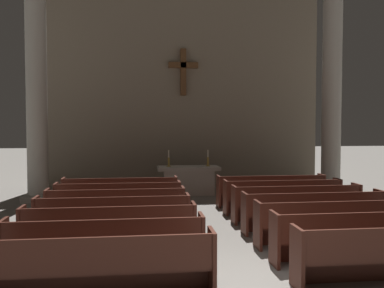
{
  "coord_description": "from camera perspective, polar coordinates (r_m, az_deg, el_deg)",
  "views": [
    {
      "loc": [
        -1.67,
        -5.97,
        2.48
      ],
      "look_at": [
        0.0,
        7.65,
        1.85
      ],
      "focal_mm": 39.15,
      "sensor_mm": 36.0,
      "label": 1
    }
  ],
  "objects": [
    {
      "name": "pew_left_row_2",
      "position": [
        7.3,
        -11.76,
        -13.34
      ],
      "size": [
        3.31,
        0.5,
        0.95
      ],
      "color": "#4C2319",
      "rests_on": "ground"
    },
    {
      "name": "pew_left_row_5",
      "position": [
        10.4,
        -10.29,
        -8.51
      ],
      "size": [
        3.31,
        0.5,
        0.95
      ],
      "color": "#4C2319",
      "rests_on": "ground"
    },
    {
      "name": "pew_left_row_4",
      "position": [
        9.36,
        -10.67,
        -9.76
      ],
      "size": [
        3.31,
        0.5,
        0.95
      ],
      "color": "#4C2319",
      "rests_on": "ground"
    },
    {
      "name": "pew_right_row_2",
      "position": [
        8.28,
        22.19,
        -11.56
      ],
      "size": [
        3.31,
        0.5,
        0.95
      ],
      "color": "#4C2319",
      "rests_on": "ground"
    },
    {
      "name": "altar",
      "position": [
        14.88,
        -0.49,
        -4.88
      ],
      "size": [
        2.2,
        0.9,
        1.01
      ],
      "color": "#A8A399",
      "rests_on": "ground"
    },
    {
      "name": "pew_right_row_3",
      "position": [
        9.19,
        18.91,
        -10.09
      ],
      "size": [
        3.31,
        0.5,
        0.95
      ],
      "color": "#4C2319",
      "rests_on": "ground"
    },
    {
      "name": "apse_with_cross",
      "position": [
        16.86,
        -1.29,
        8.27
      ],
      "size": [
        11.04,
        0.47,
        8.27
      ],
      "color": "gray",
      "rests_on": "ground"
    },
    {
      "name": "pew_right_row_5",
      "position": [
        11.1,
        14.07,
        -7.83
      ],
      "size": [
        3.31,
        0.5,
        0.95
      ],
      "color": "#4C2319",
      "rests_on": "ground"
    },
    {
      "name": "pew_right_row_6",
      "position": [
        12.09,
        12.25,
        -6.96
      ],
      "size": [
        3.31,
        0.5,
        0.95
      ],
      "color": "#4C2319",
      "rests_on": "ground"
    },
    {
      "name": "pew_left_row_3",
      "position": [
        8.33,
        -11.14,
        -11.33
      ],
      "size": [
        3.31,
        0.5,
        0.95
      ],
      "color": "#4C2319",
      "rests_on": "ground"
    },
    {
      "name": "pew_right_row_4",
      "position": [
        10.14,
        16.26,
        -8.86
      ],
      "size": [
        3.31,
        0.5,
        0.95
      ],
      "color": "#4C2319",
      "rests_on": "ground"
    },
    {
      "name": "pew_right_row_7",
      "position": [
        13.08,
        10.7,
        -6.21
      ],
      "size": [
        3.31,
        0.5,
        0.95
      ],
      "color": "#4C2319",
      "rests_on": "ground"
    },
    {
      "name": "pew_left_row_6",
      "position": [
        11.44,
        -9.98,
        -7.48
      ],
      "size": [
        3.31,
        0.5,
        0.95
      ],
      "color": "#4C2319",
      "rests_on": "ground"
    },
    {
      "name": "pew_left_row_7",
      "position": [
        12.49,
        -9.73,
        -6.63
      ],
      "size": [
        3.31,
        0.5,
        0.95
      ],
      "color": "#4C2319",
      "rests_on": "ground"
    },
    {
      "name": "candlestick_left",
      "position": [
        14.75,
        -3.2,
        -2.38
      ],
      "size": [
        0.16,
        0.16,
        0.58
      ],
      "color": "#B79338",
      "rests_on": "altar"
    },
    {
      "name": "candlestick_right",
      "position": [
        14.91,
        2.19,
        -2.33
      ],
      "size": [
        0.16,
        0.16,
        0.58
      ],
      "color": "#B79338",
      "rests_on": "altar"
    },
    {
      "name": "column_right_second",
      "position": [
        15.56,
        18.5,
        6.65
      ],
      "size": [
        0.99,
        0.99,
        7.38
      ],
      "color": "#ADA89E",
      "rests_on": "ground"
    },
    {
      "name": "column_left_second",
      "position": [
        14.45,
        -20.41,
        6.94
      ],
      "size": [
        0.99,
        0.99,
        7.38
      ],
      "color": "#ADA89E",
      "rests_on": "ground"
    },
    {
      "name": "pew_left_row_1",
      "position": [
        6.29,
        -12.59,
        -15.99
      ],
      "size": [
        3.31,
        0.5,
        0.95
      ],
      "color": "#4C2319",
      "rests_on": "ground"
    }
  ]
}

